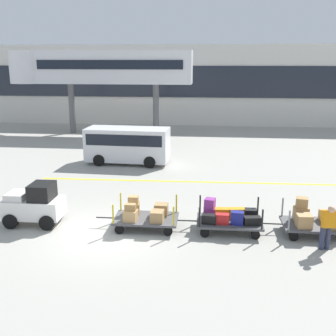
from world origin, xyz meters
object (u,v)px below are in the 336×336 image
at_px(baggage_tug, 35,205).
at_px(baggage_cart_lead, 145,215).
at_px(baggage_handler, 328,225).
at_px(shuttle_van, 128,143).
at_px(baggage_cart_middle, 228,218).
at_px(baggage_cart_tail, 314,220).

relative_size(baggage_tug, baggage_cart_lead, 0.70).
xyz_separation_m(baggage_handler, shuttle_van, (-8.58, 10.59, 0.37)).
relative_size(baggage_cart_lead, baggage_cart_middle, 1.00).
xyz_separation_m(baggage_cart_middle, shuttle_van, (-5.52, 9.37, 0.73)).
relative_size(baggage_cart_lead, baggage_cart_tail, 1.00).
relative_size(baggage_cart_lead, shuttle_van, 0.61).
relative_size(baggage_cart_middle, baggage_handler, 1.92).
bearing_deg(shuttle_van, baggage_cart_lead, -74.96).
bearing_deg(baggage_cart_lead, baggage_cart_tail, 0.57).
height_order(baggage_cart_lead, baggage_handler, baggage_handler).
height_order(baggage_tug, baggage_cart_lead, baggage_tug).
distance_m(baggage_cart_lead, baggage_cart_middle, 3.00).
distance_m(baggage_cart_middle, baggage_handler, 3.32).
relative_size(baggage_cart_middle, shuttle_van, 0.61).
distance_m(baggage_cart_middle, baggage_cart_tail, 2.98).
xyz_separation_m(baggage_tug, baggage_cart_lead, (4.13, 0.04, -0.24)).
distance_m(baggage_tug, baggage_cart_tail, 10.11).
height_order(baggage_cart_lead, baggage_cart_tail, baggage_cart_tail).
bearing_deg(shuttle_van, baggage_tug, -99.65).
xyz_separation_m(baggage_cart_middle, baggage_handler, (3.06, -1.22, 0.36)).
bearing_deg(baggage_cart_tail, baggage_handler, -86.02).
bearing_deg(baggage_cart_middle, baggage_cart_lead, -179.22).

